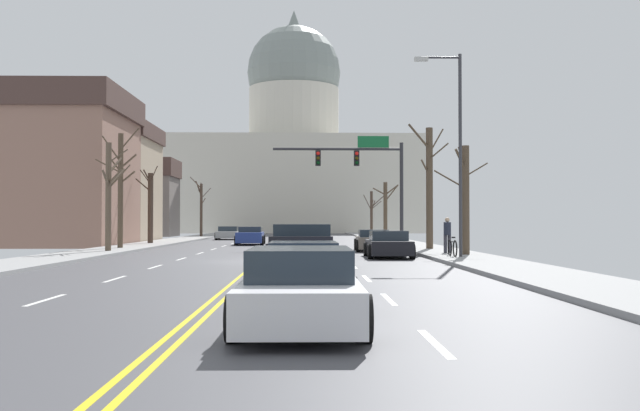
# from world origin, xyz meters

# --- Properties ---
(ground) EXTENTS (20.00, 180.00, 0.20)m
(ground) POSITION_xyz_m (0.00, -0.00, 0.02)
(ground) COLOR #47474C
(signal_gantry) EXTENTS (7.91, 0.41, 6.64)m
(signal_gantry) POSITION_xyz_m (5.37, 14.33, 4.85)
(signal_gantry) COLOR #28282D
(signal_gantry) RESTS_ON ground
(street_lamp_right) EXTENTS (1.97, 0.24, 8.42)m
(street_lamp_right) POSITION_xyz_m (7.97, 0.79, 5.05)
(street_lamp_right) COLOR #333338
(street_lamp_right) RESTS_ON ground
(capitol_building) EXTENTS (35.10, 23.03, 32.90)m
(capitol_building) POSITION_xyz_m (0.00, 75.42, 10.65)
(capitol_building) COLOR beige
(capitol_building) RESTS_ON ground
(sedan_near_00) EXTENTS (2.04, 4.44, 1.15)m
(sedan_near_00) POSITION_xyz_m (5.41, 9.67, 0.55)
(sedan_near_00) COLOR #6B6056
(sedan_near_00) RESTS_ON ground
(sedan_near_01) EXTENTS (2.05, 4.28, 1.18)m
(sedan_near_01) POSITION_xyz_m (5.44, 2.85, 0.55)
(sedan_near_01) COLOR black
(sedan_near_01) RESTS_ON ground
(pickup_truck_near_02) EXTENTS (2.39, 5.47, 1.50)m
(pickup_truck_near_02) POSITION_xyz_m (1.66, -4.49, 0.69)
(pickup_truck_near_02) COLOR black
(pickup_truck_near_02) RESTS_ON ground
(sedan_near_03) EXTENTS (1.98, 4.41, 1.14)m
(sedan_near_03) POSITION_xyz_m (1.74, -11.85, 0.54)
(sedan_near_03) COLOR navy
(sedan_near_03) RESTS_ON ground
(sedan_near_04) EXTENTS (1.95, 4.71, 1.20)m
(sedan_near_04) POSITION_xyz_m (1.72, -17.41, 0.57)
(sedan_near_04) COLOR silver
(sedan_near_04) RESTS_ON ground
(sedan_oncoming_00) EXTENTS (2.03, 4.54, 1.23)m
(sedan_oncoming_00) POSITION_xyz_m (-2.02, 20.15, 0.59)
(sedan_oncoming_00) COLOR navy
(sedan_oncoming_00) RESTS_ON ground
(sedan_oncoming_01) EXTENTS (2.16, 4.49, 1.15)m
(sedan_oncoming_01) POSITION_xyz_m (-5.03, 33.74, 0.54)
(sedan_oncoming_01) COLOR #9EA3A8
(sedan_oncoming_01) RESTS_ON ground
(flank_building_00) EXTENTS (14.53, 9.94, 10.06)m
(flank_building_00) POSITION_xyz_m (-17.08, 17.76, 5.09)
(flank_building_00) COLOR #8C6656
(flank_building_00) RESTS_ON ground
(flank_building_01) EXTENTS (10.59, 8.14, 9.05)m
(flank_building_01) POSITION_xyz_m (-15.23, 26.66, 4.57)
(flank_building_01) COLOR tan
(flank_building_01) RESTS_ON ground
(flank_building_02) EXTENTS (10.61, 10.20, 8.41)m
(flank_building_02) POSITION_xyz_m (-18.73, 35.08, 4.26)
(flank_building_02) COLOR slate
(flank_building_02) RESTS_ON ground
(flank_building_03) EXTENTS (9.35, 6.39, 8.17)m
(flank_building_03) POSITION_xyz_m (-16.66, 46.93, 4.14)
(flank_building_03) COLOR slate
(flank_building_03) RESTS_ON ground
(bare_tree_00) EXTENTS (2.23, 1.82, 4.82)m
(bare_tree_00) POSITION_xyz_m (8.84, 2.74, 2.66)
(bare_tree_00) COLOR #4C3D2D
(bare_tree_00) RESTS_ON ground
(bare_tree_01) EXTENTS (1.21, 3.02, 5.38)m
(bare_tree_01) POSITION_xyz_m (-7.98, 6.93, 3.04)
(bare_tree_01) COLOR brown
(bare_tree_01) RESTS_ON ground
(bare_tree_02) EXTENTS (2.25, 2.13, 4.89)m
(bare_tree_02) POSITION_xyz_m (8.79, 33.40, 2.75)
(bare_tree_02) COLOR #4C3D2D
(bare_tree_02) RESTS_ON ground
(bare_tree_03) EXTENTS (1.98, 2.06, 5.80)m
(bare_tree_03) POSITION_xyz_m (-8.43, 40.45, 3.07)
(bare_tree_03) COLOR #423328
(bare_tree_03) RESTS_ON ground
(bare_tree_04) EXTENTS (2.36, 1.40, 4.42)m
(bare_tree_04) POSITION_xyz_m (8.31, 41.16, 2.49)
(bare_tree_04) COLOR #423328
(bare_tree_04) RESTS_ON ground
(bare_tree_05) EXTENTS (1.98, 2.10, 5.13)m
(bare_tree_05) POSITION_xyz_m (-8.70, 19.41, 2.60)
(bare_tree_05) COLOR #423328
(bare_tree_05) RESTS_ON ground
(bare_tree_06) EXTENTS (2.25, 2.09, 6.57)m
(bare_tree_06) POSITION_xyz_m (8.41, 9.34, 3.52)
(bare_tree_06) COLOR #4C3D2D
(bare_tree_06) RESTS_ON ground
(bare_tree_07) EXTENTS (2.38, 2.25, 6.73)m
(bare_tree_07) POSITION_xyz_m (-8.48, 10.94, 3.52)
(bare_tree_07) COLOR #4C3D2D
(bare_tree_07) RESTS_ON ground
(pedestrian_00) EXTENTS (0.35, 0.34, 1.64)m
(pedestrian_00) POSITION_xyz_m (8.37, 4.38, 1.05)
(pedestrian_00) COLOR #33333D
(pedestrian_00) RESTS_ON ground
(bicycle_parked) EXTENTS (0.12, 1.77, 0.85)m
(bicycle_parked) POSITION_xyz_m (7.94, 1.20, 0.49)
(bicycle_parked) COLOR black
(bicycle_parked) RESTS_ON ground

